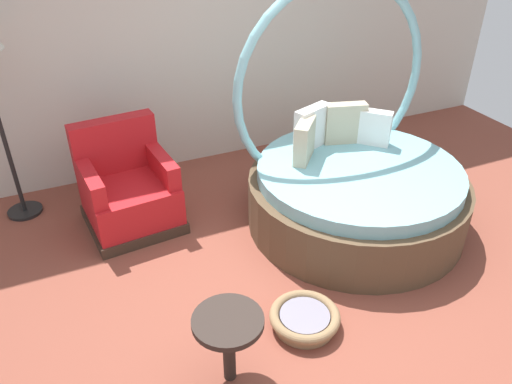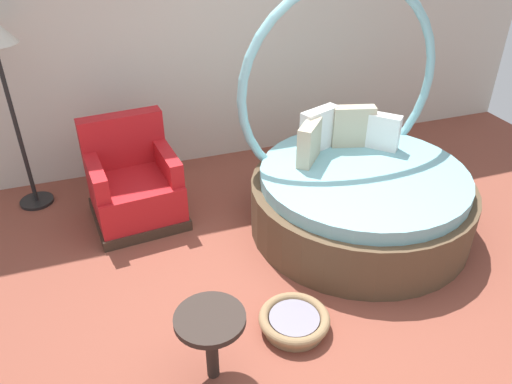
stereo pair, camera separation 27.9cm
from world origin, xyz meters
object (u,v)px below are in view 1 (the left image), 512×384
(round_daybed, at_px, (353,182))
(side_table, at_px, (228,330))
(red_armchair, at_px, (128,191))
(pet_basket, at_px, (305,318))

(round_daybed, height_order, side_table, round_daybed)
(red_armchair, xyz_separation_m, side_table, (0.20, -2.00, 0.10))
(red_armchair, relative_size, pet_basket, 1.84)
(round_daybed, relative_size, pet_basket, 4.18)
(red_armchair, bearing_deg, side_table, -84.28)
(red_armchair, height_order, side_table, red_armchair)
(round_daybed, xyz_separation_m, pet_basket, (-1.04, -1.03, -0.33))
(round_daybed, distance_m, pet_basket, 1.50)
(side_table, bearing_deg, red_armchair, 95.72)
(side_table, bearing_deg, round_daybed, 35.61)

